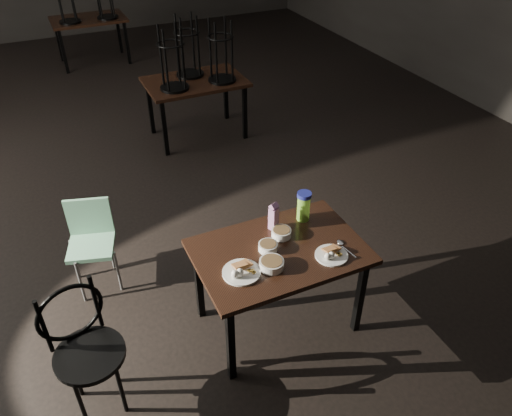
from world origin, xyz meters
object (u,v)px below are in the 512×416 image
juice_carton (274,217)px  bentwood_chair (83,342)px  school_chair (91,237)px  main_table (279,258)px  water_bottle (304,206)px

juice_carton → bentwood_chair: (-1.48, -0.31, -0.30)m
juice_carton → bentwood_chair: juice_carton is taller
juice_carton → school_chair: 1.56m
main_table → school_chair: (-1.18, 1.08, -0.20)m
main_table → water_bottle: size_ratio=5.02×
main_table → juice_carton: 0.31m
bentwood_chair → main_table: bearing=-10.9°
bentwood_chair → school_chair: 1.18m
juice_carton → school_chair: bearing=145.9°
bentwood_chair → school_chair: bearing=64.9°
main_table → juice_carton: (0.07, 0.23, 0.19)m
juice_carton → bentwood_chair: size_ratio=0.25×
bentwood_chair → school_chair: bentwood_chair is taller
juice_carton → water_bottle: bearing=3.1°
bentwood_chair → water_bottle: bearing=-3.4°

